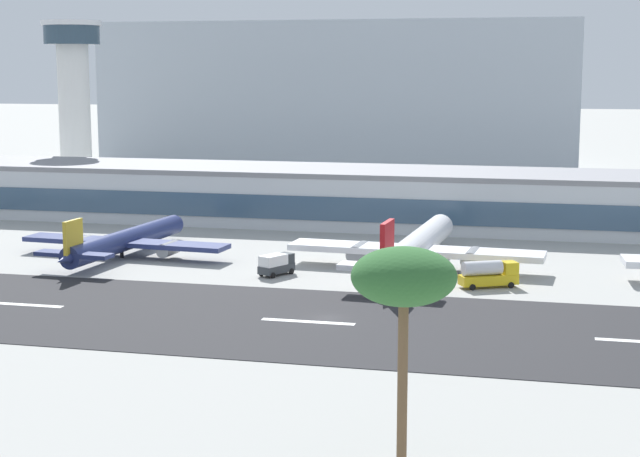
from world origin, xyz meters
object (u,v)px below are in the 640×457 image
object	(u,v)px
distant_hotel_block	(338,97)
service_box_truck_1	(277,264)
service_fuel_truck_0	(489,274)
terminal_building	(329,196)
control_tower	(74,92)
palm_tree_0	(404,280)
airliner_gold_tail_gate_1	(122,242)
airliner_red_tail_gate_2	(414,249)

from	to	relation	value
distant_hotel_block	service_box_truck_1	size ratio (longest dim) A/B	22.35
distant_hotel_block	service_fuel_truck_0	size ratio (longest dim) A/B	16.44
terminal_building	service_box_truck_1	world-z (taller)	terminal_building
control_tower	palm_tree_0	xyz separation A→B (m)	(106.54, -155.91, -10.06)
terminal_building	airliner_gold_tail_gate_1	size ratio (longest dim) A/B	4.17
service_box_truck_1	distant_hotel_block	bearing A→B (deg)	36.09
airliner_gold_tail_gate_1	service_box_truck_1	bearing A→B (deg)	-100.67
service_fuel_truck_0	service_box_truck_1	distance (m)	32.38
airliner_gold_tail_gate_1	airliner_red_tail_gate_2	distance (m)	49.18
control_tower	airliner_gold_tail_gate_1	world-z (taller)	control_tower
airliner_gold_tail_gate_1	service_box_truck_1	world-z (taller)	airliner_gold_tail_gate_1
distant_hotel_block	service_box_truck_1	bearing A→B (deg)	-80.89
control_tower	airliner_gold_tail_gate_1	bearing A→B (deg)	-58.42
distant_hotel_block	airliner_red_tail_gate_2	bearing A→B (deg)	-73.07
airliner_gold_tail_gate_1	airliner_red_tail_gate_2	xyz separation A→B (m)	(49.17, 0.71, 0.62)
airliner_gold_tail_gate_1	service_fuel_truck_0	size ratio (longest dim) A/B	4.66
terminal_building	airliner_gold_tail_gate_1	distance (m)	52.17
control_tower	airliner_gold_tail_gate_1	size ratio (longest dim) A/B	1.06
control_tower	distant_hotel_block	world-z (taller)	distant_hotel_block
distant_hotel_block	control_tower	bearing A→B (deg)	-124.84
terminal_building	service_fuel_truck_0	size ratio (longest dim) A/B	19.40
distant_hotel_block	palm_tree_0	world-z (taller)	distant_hotel_block
airliner_gold_tail_gate_1	control_tower	bearing A→B (deg)	36.43
terminal_building	airliner_gold_tail_gate_1	world-z (taller)	terminal_building
terminal_building	service_box_truck_1	distance (m)	53.97
terminal_building	service_box_truck_1	bearing A→B (deg)	-85.73
airliner_red_tail_gate_2	palm_tree_0	xyz separation A→B (m)	(10.76, -80.79, 12.29)
control_tower	palm_tree_0	size ratio (longest dim) A/B	2.37
airliner_red_tail_gate_2	service_box_truck_1	size ratio (longest dim) A/B	7.77
service_fuel_truck_0	distant_hotel_block	bearing A→B (deg)	82.87
palm_tree_0	service_fuel_truck_0	bearing A→B (deg)	88.63
terminal_building	service_fuel_truck_0	xyz separation A→B (m)	(36.36, -54.88, -3.64)
control_tower	service_fuel_truck_0	size ratio (longest dim) A/B	4.91
control_tower	palm_tree_0	bearing A→B (deg)	-55.65
terminal_building	control_tower	bearing A→B (deg)	157.16
airliner_red_tail_gate_2	service_box_truck_1	bearing A→B (deg)	117.47
terminal_building	airliner_gold_tail_gate_1	xyz separation A→B (m)	(-25.26, -45.55, -2.96)
distant_hotel_block	airliner_red_tail_gate_2	world-z (taller)	distant_hotel_block
airliner_red_tail_gate_2	terminal_building	bearing A→B (deg)	31.59
control_tower	airliner_red_tail_gate_2	distance (m)	123.76
distant_hotel_block	service_fuel_truck_0	world-z (taller)	distant_hotel_block
control_tower	service_fuel_truck_0	world-z (taller)	control_tower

